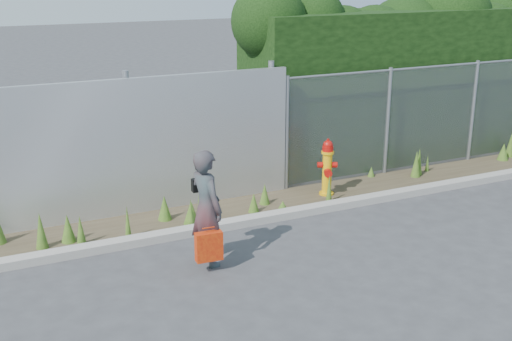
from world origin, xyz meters
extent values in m
plane|color=#3A3A3D|center=(0.00, 0.00, 0.00)|extent=(80.00, 80.00, 0.00)
cube|color=#9C948C|center=(0.00, 1.80, 0.06)|extent=(16.00, 0.22, 0.12)
cube|color=#433726|center=(0.00, 2.40, 0.01)|extent=(16.00, 1.20, 0.01)
cone|color=#385E1C|center=(-2.73, 2.10, 0.23)|extent=(0.14, 0.14, 0.45)
cone|color=#385E1C|center=(-2.88, 2.27, 0.21)|extent=(0.21, 0.21, 0.43)
cone|color=#385E1C|center=(0.46, 1.99, 0.10)|extent=(0.21, 0.21, 0.20)
cone|color=#385E1C|center=(3.58, 2.54, 0.26)|extent=(0.18, 0.18, 0.51)
cone|color=#385E1C|center=(-0.72, 2.67, 0.20)|extent=(0.08, 0.08, 0.41)
cone|color=#385E1C|center=(-0.94, 2.42, 0.13)|extent=(0.15, 0.15, 0.26)
cone|color=#385E1C|center=(-0.86, 2.25, 0.11)|extent=(0.12, 0.12, 0.23)
cone|color=#385E1C|center=(6.24, 2.79, 0.26)|extent=(0.20, 0.20, 0.52)
cone|color=#385E1C|center=(0.03, 2.19, 0.17)|extent=(0.18, 0.18, 0.33)
cone|color=#385E1C|center=(4.01, 2.72, 0.17)|extent=(0.08, 0.08, 0.33)
cone|color=#385E1C|center=(-1.11, 1.98, 0.25)|extent=(0.12, 0.12, 0.50)
cone|color=#385E1C|center=(-1.36, 2.50, 0.20)|extent=(0.22, 0.22, 0.41)
cone|color=#385E1C|center=(-1.06, 2.17, 0.16)|extent=(0.22, 0.22, 0.33)
cone|color=#385E1C|center=(1.39, 2.08, 0.25)|extent=(0.11, 0.11, 0.49)
cone|color=#385E1C|center=(5.91, 2.66, 0.18)|extent=(0.23, 0.23, 0.36)
cone|color=#385E1C|center=(-3.26, 2.21, 0.27)|extent=(0.18, 0.18, 0.54)
cone|color=#385E1C|center=(-2.07, 2.03, 0.26)|extent=(0.10, 0.10, 0.52)
cone|color=#385E1C|center=(2.83, 2.91, 0.10)|extent=(0.14, 0.14, 0.20)
cone|color=#385E1C|center=(3.71, 2.62, 0.27)|extent=(0.15, 0.15, 0.53)
cone|color=#385E1C|center=(0.36, 2.45, 0.18)|extent=(0.18, 0.18, 0.36)
cube|color=#B8BABF|center=(-3.25, 3.00, 1.10)|extent=(8.50, 0.08, 2.20)
cylinder|color=gray|center=(-1.70, 3.12, 1.15)|extent=(0.10, 0.10, 2.30)
cylinder|color=gray|center=(0.80, 3.12, 1.15)|extent=(0.10, 0.10, 2.30)
cube|color=gray|center=(4.25, 3.00, 1.00)|extent=(6.50, 0.03, 2.00)
cylinder|color=gray|center=(4.25, 3.00, 2.00)|extent=(6.50, 0.04, 0.04)
cylinder|color=gray|center=(1.05, 3.00, 1.02)|extent=(0.07, 0.07, 2.05)
cylinder|color=gray|center=(3.20, 3.00, 1.02)|extent=(0.07, 0.07, 2.05)
cylinder|color=gray|center=(5.30, 3.00, 1.02)|extent=(0.07, 0.07, 2.05)
cube|color=black|center=(4.55, 4.00, 1.50)|extent=(7.30, 1.60, 3.00)
sphere|color=black|center=(1.22, 4.07, 2.87)|extent=(1.38, 1.38, 1.38)
sphere|color=black|center=(2.20, 4.20, 2.84)|extent=(1.26, 1.26, 1.26)
sphere|color=black|center=(2.90, 4.18, 2.51)|extent=(1.20, 1.20, 1.20)
sphere|color=black|center=(3.69, 4.23, 2.35)|extent=(1.49, 1.49, 1.49)
sphere|color=black|center=(4.48, 4.30, 2.36)|extent=(1.78, 1.78, 1.78)
sphere|color=black|center=(5.47, 4.16, 2.76)|extent=(1.79, 1.79, 1.79)
sphere|color=black|center=(6.28, 3.80, 2.50)|extent=(1.21, 1.21, 1.21)
sphere|color=black|center=(6.82, 4.24, 2.53)|extent=(1.57, 1.57, 1.57)
cylinder|color=#F4B10C|center=(1.54, 2.42, 0.03)|extent=(0.25, 0.25, 0.05)
cylinder|color=#F4B10C|center=(1.54, 2.42, 0.38)|extent=(0.16, 0.16, 0.76)
cylinder|color=#F4B10C|center=(1.54, 2.42, 0.78)|extent=(0.22, 0.22, 0.04)
cylinder|color=#B20F0A|center=(1.54, 2.42, 0.84)|extent=(0.19, 0.19, 0.09)
sphere|color=#B20F0A|center=(1.54, 2.42, 0.91)|extent=(0.17, 0.17, 0.17)
cylinder|color=#B20F0A|center=(1.54, 2.42, 1.00)|extent=(0.04, 0.04, 0.04)
cylinder|color=#B20F0A|center=(1.42, 2.42, 0.56)|extent=(0.09, 0.10, 0.10)
cylinder|color=#B20F0A|center=(1.67, 2.42, 0.56)|extent=(0.09, 0.10, 0.10)
cylinder|color=#B20F0A|center=(1.54, 2.29, 0.45)|extent=(0.13, 0.11, 0.13)
imported|color=#0E5659|center=(-1.30, 0.81, 0.79)|extent=(0.49, 0.64, 1.58)
cube|color=#AF160A|center=(-1.39, 0.53, 0.37)|extent=(0.35, 0.13, 0.39)
cylinder|color=#AF160A|center=(-1.39, 0.53, 0.63)|extent=(0.17, 0.01, 0.01)
cube|color=black|center=(-1.28, 1.06, 1.03)|extent=(0.24, 0.10, 0.18)
camera|label=1|loc=(-4.08, -6.58, 3.82)|focal=45.00mm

